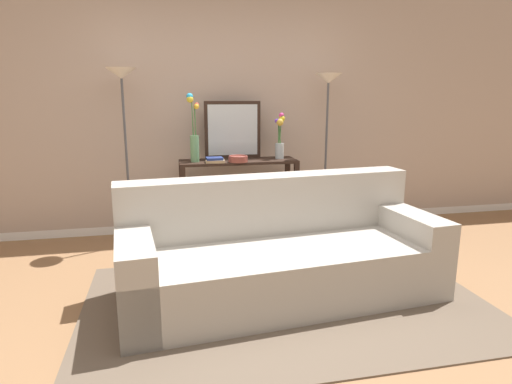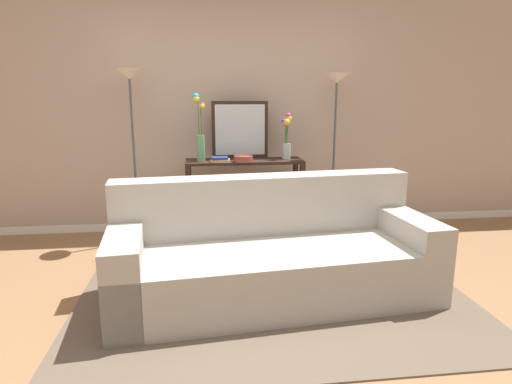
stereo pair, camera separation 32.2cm
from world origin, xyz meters
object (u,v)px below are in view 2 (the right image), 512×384
(vase_tall_flowers, at_px, (200,134))
(book_stack, at_px, (220,160))
(floor_lamp_left, at_px, (131,108))
(wall_mirror, at_px, (240,130))
(vase_short_flowers, at_px, (287,138))
(couch, at_px, (272,256))
(book_row_under_console, at_px, (211,232))
(floor_lamp_right, at_px, (336,109))
(console_table, at_px, (245,184))
(fruit_bowl, at_px, (243,159))

(vase_tall_flowers, height_order, book_stack, vase_tall_flowers)
(floor_lamp_left, height_order, wall_mirror, floor_lamp_left)
(wall_mirror, bearing_deg, book_stack, -130.04)
(floor_lamp_left, height_order, vase_short_flowers, floor_lamp_left)
(vase_tall_flowers, relative_size, vase_short_flowers, 1.42)
(couch, bearing_deg, floor_lamp_left, 129.83)
(wall_mirror, distance_m, vase_tall_flowers, 0.47)
(wall_mirror, distance_m, book_row_under_console, 1.14)
(floor_lamp_left, relative_size, floor_lamp_right, 1.02)
(floor_lamp_right, bearing_deg, book_row_under_console, 179.25)
(console_table, xyz_separation_m, wall_mirror, (-0.03, 0.16, 0.56))
(fruit_bowl, height_order, book_row_under_console, fruit_bowl)
(vase_short_flowers, height_order, book_row_under_console, vase_short_flowers)
(wall_mirror, bearing_deg, floor_lamp_left, -170.68)
(floor_lamp_right, height_order, vase_tall_flowers, floor_lamp_right)
(floor_lamp_right, xyz_separation_m, vase_short_flowers, (-0.51, 0.04, -0.30))
(vase_short_flowers, bearing_deg, fruit_bowl, -162.94)
(vase_tall_flowers, bearing_deg, fruit_bowl, -12.04)
(floor_lamp_left, relative_size, fruit_bowl, 8.97)
(console_table, distance_m, book_stack, 0.40)
(wall_mirror, xyz_separation_m, book_stack, (-0.23, -0.27, -0.28))
(console_table, bearing_deg, book_stack, -156.68)
(console_table, bearing_deg, book_row_under_console, -180.00)
(floor_lamp_right, relative_size, vase_tall_flowers, 2.52)
(book_stack, bearing_deg, console_table, 23.32)
(console_table, bearing_deg, floor_lamp_right, -1.03)
(floor_lamp_right, distance_m, book_stack, 1.32)
(console_table, xyz_separation_m, fruit_bowl, (-0.02, -0.12, 0.29))
(couch, bearing_deg, console_table, 92.62)
(book_row_under_console, bearing_deg, vase_tall_flowers, -160.73)
(vase_tall_flowers, distance_m, fruit_bowl, 0.50)
(console_table, height_order, book_stack, book_stack)
(wall_mirror, bearing_deg, floor_lamp_right, -10.25)
(floor_lamp_right, bearing_deg, couch, -122.18)
(couch, distance_m, floor_lamp_left, 2.14)
(wall_mirror, height_order, book_stack, wall_mirror)
(couch, xyz_separation_m, wall_mirror, (-0.10, 1.60, 0.83))
(console_table, relative_size, vase_tall_flowers, 1.79)
(couch, relative_size, fruit_bowl, 12.45)
(fruit_bowl, height_order, book_stack, fruit_bowl)
(floor_lamp_left, relative_size, vase_short_flowers, 3.63)
(floor_lamp_right, relative_size, book_stack, 8.53)
(floor_lamp_right, bearing_deg, fruit_bowl, -173.82)
(console_table, bearing_deg, fruit_bowl, -100.76)
(couch, height_order, floor_lamp_left, floor_lamp_left)
(vase_tall_flowers, xyz_separation_m, book_row_under_console, (0.09, 0.03, -1.05))
(floor_lamp_right, bearing_deg, console_table, 178.97)
(console_table, distance_m, wall_mirror, 0.59)
(vase_tall_flowers, bearing_deg, floor_lamp_right, 0.58)
(floor_lamp_left, height_order, vase_tall_flowers, floor_lamp_left)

